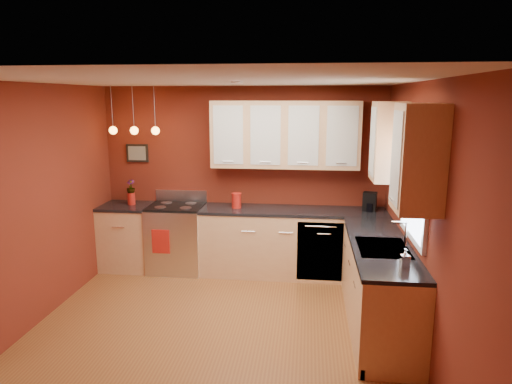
# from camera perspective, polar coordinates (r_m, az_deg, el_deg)

# --- Properties ---
(floor) EXTENTS (4.20, 4.20, 0.00)m
(floor) POSITION_cam_1_polar(r_m,az_deg,el_deg) (5.01, -5.08, -17.51)
(floor) COLOR brown
(floor) RESTS_ON ground
(ceiling) EXTENTS (4.00, 4.20, 0.02)m
(ceiling) POSITION_cam_1_polar(r_m,az_deg,el_deg) (4.37, -5.71, 13.72)
(ceiling) COLOR beige
(ceiling) RESTS_ON wall_back
(wall_back) EXTENTS (4.00, 0.02, 2.60)m
(wall_back) POSITION_cam_1_polar(r_m,az_deg,el_deg) (6.54, -1.60, 1.68)
(wall_back) COLOR maroon
(wall_back) RESTS_ON floor
(wall_front) EXTENTS (4.00, 0.02, 2.60)m
(wall_front) POSITION_cam_1_polar(r_m,az_deg,el_deg) (2.62, -15.13, -14.59)
(wall_front) COLOR maroon
(wall_front) RESTS_ON floor
(wall_left) EXTENTS (0.02, 4.20, 2.60)m
(wall_left) POSITION_cam_1_polar(r_m,az_deg,el_deg) (5.30, -27.06, -2.03)
(wall_left) COLOR maroon
(wall_left) RESTS_ON floor
(wall_right) EXTENTS (0.02, 4.20, 2.60)m
(wall_right) POSITION_cam_1_polar(r_m,az_deg,el_deg) (4.56, 20.12, -3.54)
(wall_right) COLOR maroon
(wall_right) RESTS_ON floor
(base_cabinets_back_left) EXTENTS (0.70, 0.60, 0.90)m
(base_cabinets_back_left) POSITION_cam_1_polar(r_m,az_deg,el_deg) (6.89, -15.70, -5.52)
(base_cabinets_back_left) COLOR tan
(base_cabinets_back_left) RESTS_ON floor
(base_cabinets_back_right) EXTENTS (2.54, 0.60, 0.90)m
(base_cabinets_back_right) POSITION_cam_1_polar(r_m,az_deg,el_deg) (6.40, 4.59, -6.45)
(base_cabinets_back_right) COLOR tan
(base_cabinets_back_right) RESTS_ON floor
(base_cabinets_right) EXTENTS (0.60, 2.10, 0.90)m
(base_cabinets_right) POSITION_cam_1_polar(r_m,az_deg,el_deg) (5.19, 15.01, -11.29)
(base_cabinets_right) COLOR tan
(base_cabinets_right) RESTS_ON floor
(counter_back_left) EXTENTS (0.70, 0.62, 0.04)m
(counter_back_left) POSITION_cam_1_polar(r_m,az_deg,el_deg) (6.77, -15.92, -1.72)
(counter_back_left) COLOR black
(counter_back_left) RESTS_ON base_cabinets_back_left
(counter_back_right) EXTENTS (2.54, 0.62, 0.04)m
(counter_back_right) POSITION_cam_1_polar(r_m,az_deg,el_deg) (6.27, 4.66, -2.37)
(counter_back_right) COLOR black
(counter_back_right) RESTS_ON base_cabinets_back_right
(counter_right) EXTENTS (0.62, 2.10, 0.04)m
(counter_right) POSITION_cam_1_polar(r_m,az_deg,el_deg) (5.03, 15.29, -6.34)
(counter_right) COLOR black
(counter_right) RESTS_ON base_cabinets_right
(gas_range) EXTENTS (0.76, 0.64, 1.11)m
(gas_range) POSITION_cam_1_polar(r_m,az_deg,el_deg) (6.64, -9.85, -5.61)
(gas_range) COLOR silver
(gas_range) RESTS_ON floor
(dishwasher_front) EXTENTS (0.60, 0.02, 0.80)m
(dishwasher_front) POSITION_cam_1_polar(r_m,az_deg,el_deg) (6.12, 7.98, -7.38)
(dishwasher_front) COLOR silver
(dishwasher_front) RESTS_ON base_cabinets_back_right
(sink) EXTENTS (0.50, 0.70, 0.33)m
(sink) POSITION_cam_1_polar(r_m,az_deg,el_deg) (4.89, 15.57, -6.94)
(sink) COLOR #939297
(sink) RESTS_ON counter_right
(window) EXTENTS (0.06, 1.02, 1.22)m
(window) POSITION_cam_1_polar(r_m,az_deg,el_deg) (4.76, 19.33, 1.93)
(window) COLOR white
(window) RESTS_ON wall_right
(upper_cabinets_back) EXTENTS (2.00, 0.35, 0.90)m
(upper_cabinets_back) POSITION_cam_1_polar(r_m,az_deg,el_deg) (6.23, 3.65, 7.18)
(upper_cabinets_back) COLOR tan
(upper_cabinets_back) RESTS_ON wall_back
(upper_cabinets_right) EXTENTS (0.35, 1.95, 0.90)m
(upper_cabinets_right) POSITION_cam_1_polar(r_m,az_deg,el_deg) (4.71, 17.70, 5.17)
(upper_cabinets_right) COLOR tan
(upper_cabinets_right) RESTS_ON wall_right
(wall_picture) EXTENTS (0.32, 0.03, 0.26)m
(wall_picture) POSITION_cam_1_polar(r_m,az_deg,el_deg) (6.86, -14.61, 4.73)
(wall_picture) COLOR black
(wall_picture) RESTS_ON wall_back
(pendant_lights) EXTENTS (0.71, 0.11, 0.66)m
(pendant_lights) POSITION_cam_1_polar(r_m,az_deg,el_deg) (6.49, -14.98, 7.51)
(pendant_lights) COLOR #939297
(pendant_lights) RESTS_ON ceiling
(red_canister) EXTENTS (0.14, 0.14, 0.21)m
(red_canister) POSITION_cam_1_polar(r_m,az_deg,el_deg) (6.31, -2.45, -1.06)
(red_canister) COLOR #B31B13
(red_canister) RESTS_ON counter_back_right
(red_vase) EXTENTS (0.11, 0.11, 0.17)m
(red_vase) POSITION_cam_1_polar(r_m,az_deg,el_deg) (6.75, -15.32, -0.80)
(red_vase) COLOR #B31B13
(red_vase) RESTS_ON counter_back_left
(flowers) EXTENTS (0.13, 0.13, 0.21)m
(flowers) POSITION_cam_1_polar(r_m,az_deg,el_deg) (6.72, -15.40, 0.60)
(flowers) COLOR #B31B13
(flowers) RESTS_ON red_vase
(coffee_maker) EXTENTS (0.21, 0.20, 0.25)m
(coffee_maker) POSITION_cam_1_polar(r_m,az_deg,el_deg) (6.33, 14.03, -1.26)
(coffee_maker) COLOR black
(coffee_maker) RESTS_ON counter_back_right
(soap_pump) EXTENTS (0.09, 0.09, 0.17)m
(soap_pump) POSITION_cam_1_polar(r_m,az_deg,el_deg) (4.36, 18.12, -7.85)
(soap_pump) COLOR white
(soap_pump) RESTS_ON counter_right
(dish_towel) EXTENTS (0.24, 0.02, 0.33)m
(dish_towel) POSITION_cam_1_polar(r_m,az_deg,el_deg) (6.37, -11.83, -6.09)
(dish_towel) COLOR #B31B13
(dish_towel) RESTS_ON gas_range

